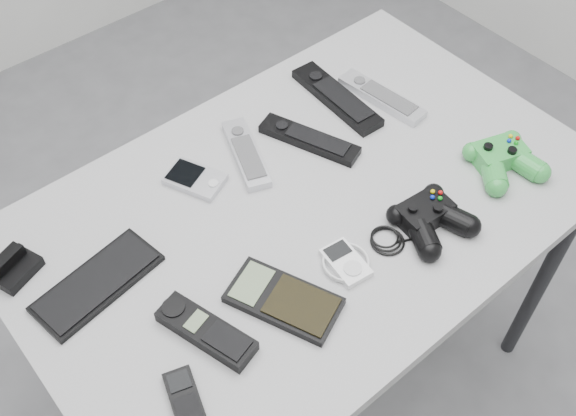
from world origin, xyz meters
TOP-DOWN VIEW (x-y plane):
  - floor at (0.00, 0.00)m, footprint 3.50×3.50m
  - desk at (0.05, -0.07)m, footprint 1.15×0.74m
  - pda_keyboard at (-0.36, 0.03)m, footprint 0.25×0.13m
  - dock_bracket at (-0.46, 0.15)m, footprint 0.10×0.10m
  - pda at (-0.09, 0.12)m, footprint 0.11×0.13m
  - remote_silver_a at (0.04, 0.11)m, footprint 0.12×0.20m
  - remote_black_a at (0.16, 0.05)m, footprint 0.13×0.22m
  - remote_black_b at (0.30, 0.11)m, footprint 0.07×0.25m
  - remote_silver_b at (0.38, 0.05)m, footprint 0.07×0.22m
  - mobile_phone at (-0.36, -0.25)m, footprint 0.08×0.11m
  - cordless_handset at (-0.27, -0.18)m, footprint 0.10×0.19m
  - calculator at (-0.13, -0.21)m, footprint 0.17×0.22m
  - mp3_player at (0.01, -0.23)m, footprint 0.10×0.10m
  - controller_black at (0.19, -0.26)m, footprint 0.26×0.18m
  - controller_green at (0.42, -0.25)m, footprint 0.19×0.19m

SIDE VIEW (x-z plane):
  - floor at x=0.00m, z-range 0.00..0.00m
  - desk at x=0.05m, z-range 0.32..1.09m
  - pda_keyboard at x=-0.36m, z-range 0.77..0.78m
  - mp3_player at x=0.01m, z-range 0.77..0.79m
  - mobile_phone at x=-0.36m, z-range 0.77..0.79m
  - pda at x=-0.09m, z-range 0.77..0.79m
  - calculator at x=-0.13m, z-range 0.77..0.79m
  - remote_silver_b at x=0.38m, z-range 0.77..0.79m
  - remote_silver_a at x=0.04m, z-range 0.77..0.79m
  - remote_black_a at x=0.16m, z-range 0.77..0.79m
  - remote_black_b at x=0.30m, z-range 0.77..0.79m
  - cordless_handset at x=-0.27m, z-range 0.77..0.80m
  - dock_bracket at x=-0.46m, z-range 0.77..0.81m
  - controller_black at x=0.19m, z-range 0.77..0.82m
  - controller_green at x=0.42m, z-range 0.77..0.82m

